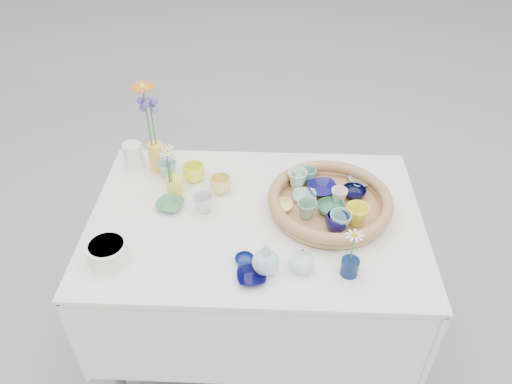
{
  "coord_description": "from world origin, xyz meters",
  "views": [
    {
      "loc": [
        0.06,
        -1.41,
        2.03
      ],
      "look_at": [
        0.0,
        0.02,
        0.87
      ],
      "focal_mm": 35.0,
      "sensor_mm": 36.0,
      "label": 1
    }
  ],
  "objects_px": {
    "wicker_tray": "(330,202)",
    "tall_vase_yellow": "(157,157)",
    "display_table": "(256,336)",
    "bud_vase_seafoam": "(302,260)"
  },
  "relations": [
    {
      "from": "display_table",
      "to": "tall_vase_yellow",
      "type": "bearing_deg",
      "value": 146.21
    },
    {
      "from": "display_table",
      "to": "bud_vase_seafoam",
      "type": "height_order",
      "value": "bud_vase_seafoam"
    },
    {
      "from": "wicker_tray",
      "to": "tall_vase_yellow",
      "type": "relative_size",
      "value": 3.72
    },
    {
      "from": "display_table",
      "to": "wicker_tray",
      "type": "xyz_separation_m",
      "value": [
        0.28,
        0.05,
        0.8
      ]
    },
    {
      "from": "tall_vase_yellow",
      "to": "wicker_tray",
      "type": "bearing_deg",
      "value": -18.43
    },
    {
      "from": "display_table",
      "to": "tall_vase_yellow",
      "type": "relative_size",
      "value": 9.88
    },
    {
      "from": "display_table",
      "to": "tall_vase_yellow",
      "type": "height_order",
      "value": "tall_vase_yellow"
    },
    {
      "from": "display_table",
      "to": "wicker_tray",
      "type": "relative_size",
      "value": 2.66
    },
    {
      "from": "wicker_tray",
      "to": "bud_vase_seafoam",
      "type": "bearing_deg",
      "value": -110.6
    },
    {
      "from": "wicker_tray",
      "to": "tall_vase_yellow",
      "type": "bearing_deg",
      "value": 161.57
    }
  ]
}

